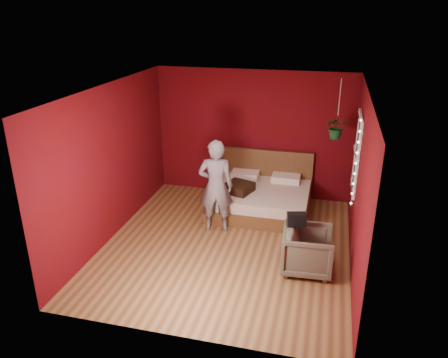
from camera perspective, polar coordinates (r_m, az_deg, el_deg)
floor at (r=7.42m, az=0.36°, el=-8.62°), size 4.50×4.50×0.00m
room_walls at (r=6.72m, az=0.40°, el=3.80°), size 4.04×4.54×2.62m
window at (r=7.48m, az=16.91°, el=3.28°), size 0.05×0.97×1.27m
fairy_lights at (r=6.98m, az=16.83°, el=1.97°), size 0.04×0.04×1.45m
bed at (r=8.55m, az=4.88°, el=-2.36°), size 1.85×1.57×1.02m
person at (r=7.55m, az=-1.08°, el=-0.95°), size 0.68×0.51×1.67m
armchair at (r=6.73m, az=10.86°, el=-9.15°), size 0.79×0.77×0.68m
handbag at (r=6.62m, az=9.44°, el=-5.22°), size 0.31×0.20×0.20m
throw_pillow at (r=8.24m, az=1.94°, el=-1.13°), size 0.60×0.60×0.17m
hanging_plant at (r=8.01m, az=14.51°, el=6.58°), size 0.44×0.40×1.06m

